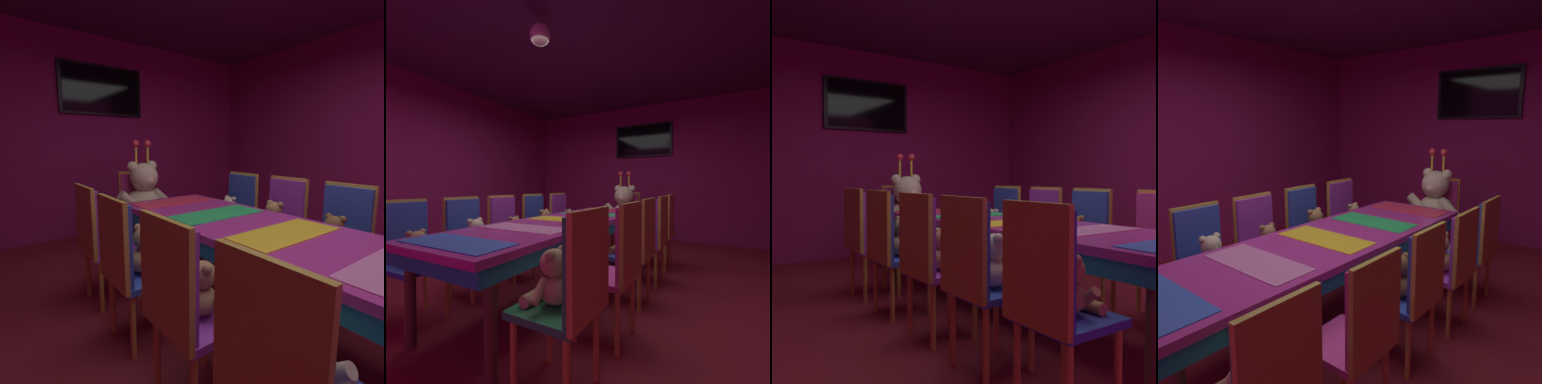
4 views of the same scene
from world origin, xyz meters
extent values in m
plane|color=maroon|center=(0.00, 0.00, 0.00)|extent=(7.90, 7.90, 0.00)
cube|color=#8C1959|center=(0.00, 3.20, 1.40)|extent=(5.20, 0.12, 2.80)
cube|color=#8C1959|center=(-2.60, 0.00, 1.40)|extent=(0.12, 6.40, 2.80)
cube|color=#B22D8C|center=(0.00, 0.00, 0.71)|extent=(0.90, 3.05, 0.05)
cube|color=teal|center=(0.00, 0.00, 0.64)|extent=(0.88, 2.99, 0.10)
cylinder|color=#4C3826|center=(0.38, 1.37, 0.34)|extent=(0.07, 0.07, 0.69)
cylinder|color=#4C3826|center=(-0.38, 1.37, 0.34)|extent=(0.07, 0.07, 0.69)
cube|color=pink|center=(0.00, -0.65, 0.74)|extent=(0.77, 0.32, 0.01)
cube|color=yellow|center=(0.00, 0.00, 0.74)|extent=(0.77, 0.32, 0.01)
cube|color=green|center=(0.00, 0.65, 0.74)|extent=(0.77, 0.32, 0.01)
cube|color=#E52D4C|center=(0.00, 1.30, 0.74)|extent=(0.77, 0.32, 0.01)
cylinder|color=gold|center=(-0.55, -0.99, 0.21)|extent=(0.04, 0.04, 0.42)
cube|color=#2D47B2|center=(-0.71, -0.58, 0.44)|extent=(0.40, 0.40, 0.04)
cube|color=#2D47B2|center=(-0.89, -0.58, 0.71)|extent=(0.05, 0.38, 0.50)
cube|color=gold|center=(-0.91, -0.58, 0.71)|extent=(0.03, 0.41, 0.55)
cylinder|color=gold|center=(-0.55, -0.42, 0.21)|extent=(0.04, 0.04, 0.42)
cylinder|color=gold|center=(-0.55, -0.74, 0.21)|extent=(0.04, 0.04, 0.42)
cylinder|color=gold|center=(-0.87, -0.42, 0.21)|extent=(0.04, 0.04, 0.42)
cylinder|color=gold|center=(-0.87, -0.74, 0.21)|extent=(0.04, 0.04, 0.42)
ellipsoid|color=beige|center=(-0.71, -0.58, 0.55)|extent=(0.20, 0.20, 0.16)
sphere|color=beige|center=(-0.69, -0.58, 0.69)|extent=(0.16, 0.16, 0.16)
sphere|color=#FDDCAD|center=(-0.64, -0.58, 0.68)|extent=(0.06, 0.06, 0.06)
sphere|color=beige|center=(-0.71, -0.52, 0.75)|extent=(0.06, 0.06, 0.06)
sphere|color=beige|center=(-0.71, -0.63, 0.75)|extent=(0.06, 0.06, 0.06)
cylinder|color=beige|center=(-0.67, -0.48, 0.56)|extent=(0.05, 0.14, 0.13)
cylinder|color=beige|center=(-0.67, -0.67, 0.56)|extent=(0.05, 0.14, 0.13)
cylinder|color=beige|center=(-0.58, -0.52, 0.49)|extent=(0.07, 0.15, 0.07)
cylinder|color=beige|center=(-0.58, -0.63, 0.49)|extent=(0.07, 0.15, 0.07)
cube|color=purple|center=(-0.70, -0.02, 0.44)|extent=(0.40, 0.40, 0.04)
cube|color=purple|center=(-0.88, -0.02, 0.71)|extent=(0.05, 0.38, 0.50)
cube|color=gold|center=(-0.91, -0.02, 0.71)|extent=(0.03, 0.41, 0.55)
cylinder|color=gold|center=(-0.54, 0.14, 0.21)|extent=(0.04, 0.04, 0.42)
cylinder|color=gold|center=(-0.54, -0.18, 0.21)|extent=(0.04, 0.04, 0.42)
cylinder|color=gold|center=(-0.86, 0.14, 0.21)|extent=(0.04, 0.04, 0.42)
cylinder|color=gold|center=(-0.86, -0.18, 0.21)|extent=(0.04, 0.04, 0.42)
ellipsoid|color=#9E7247|center=(-0.70, -0.02, 0.54)|extent=(0.17, 0.17, 0.14)
sphere|color=#9E7247|center=(-0.69, -0.02, 0.66)|extent=(0.14, 0.14, 0.14)
sphere|color=tan|center=(-0.64, -0.02, 0.65)|extent=(0.05, 0.05, 0.05)
sphere|color=#9E7247|center=(-0.70, 0.03, 0.72)|extent=(0.05, 0.05, 0.05)
sphere|color=#9E7247|center=(-0.70, -0.07, 0.72)|extent=(0.05, 0.05, 0.05)
cylinder|color=#9E7247|center=(-0.67, 0.07, 0.55)|extent=(0.05, 0.12, 0.12)
cylinder|color=#9E7247|center=(-0.67, -0.11, 0.55)|extent=(0.05, 0.12, 0.12)
cylinder|color=#9E7247|center=(-0.59, 0.03, 0.49)|extent=(0.06, 0.13, 0.06)
cylinder|color=#9E7247|center=(-0.59, -0.07, 0.49)|extent=(0.06, 0.13, 0.06)
cube|color=#2D47B2|center=(-0.71, 0.59, 0.44)|extent=(0.40, 0.40, 0.04)
cube|color=#2D47B2|center=(-0.89, 0.59, 0.71)|extent=(0.05, 0.38, 0.50)
cube|color=gold|center=(-0.91, 0.59, 0.71)|extent=(0.03, 0.41, 0.55)
cylinder|color=gold|center=(-0.55, 0.75, 0.21)|extent=(0.04, 0.04, 0.42)
cylinder|color=gold|center=(-0.55, 0.43, 0.21)|extent=(0.04, 0.04, 0.42)
cylinder|color=gold|center=(-0.87, 0.75, 0.21)|extent=(0.04, 0.04, 0.42)
cylinder|color=gold|center=(-0.87, 0.43, 0.21)|extent=(0.04, 0.04, 0.42)
ellipsoid|color=#9E7247|center=(-0.71, 0.59, 0.55)|extent=(0.20, 0.20, 0.16)
sphere|color=#9E7247|center=(-0.69, 0.59, 0.69)|extent=(0.16, 0.16, 0.16)
sphere|color=tan|center=(-0.63, 0.59, 0.68)|extent=(0.06, 0.06, 0.06)
sphere|color=#9E7247|center=(-0.71, 0.65, 0.75)|extent=(0.06, 0.06, 0.06)
sphere|color=#9E7247|center=(-0.71, 0.53, 0.75)|extent=(0.06, 0.06, 0.06)
cylinder|color=#9E7247|center=(-0.66, 0.69, 0.56)|extent=(0.05, 0.14, 0.13)
cylinder|color=#9E7247|center=(-0.66, 0.49, 0.56)|extent=(0.05, 0.14, 0.13)
cylinder|color=#9E7247|center=(-0.58, 0.64, 0.49)|extent=(0.07, 0.15, 0.07)
cylinder|color=#9E7247|center=(-0.58, 0.53, 0.49)|extent=(0.07, 0.15, 0.07)
cube|color=purple|center=(-0.68, 1.19, 0.44)|extent=(0.40, 0.40, 0.04)
cube|color=purple|center=(-0.86, 1.19, 0.71)|extent=(0.05, 0.38, 0.50)
cube|color=gold|center=(-0.88, 1.19, 0.71)|extent=(0.03, 0.41, 0.55)
cylinder|color=gold|center=(-0.52, 1.35, 0.21)|extent=(0.04, 0.04, 0.42)
cylinder|color=gold|center=(-0.52, 1.03, 0.21)|extent=(0.04, 0.04, 0.42)
cylinder|color=gold|center=(-0.84, 1.35, 0.21)|extent=(0.04, 0.04, 0.42)
cylinder|color=gold|center=(-0.84, 1.03, 0.21)|extent=(0.04, 0.04, 0.42)
ellipsoid|color=tan|center=(-0.68, 1.19, 0.53)|extent=(0.17, 0.17, 0.14)
sphere|color=tan|center=(-0.67, 1.19, 0.66)|extent=(0.14, 0.14, 0.14)
sphere|color=tan|center=(-0.62, 1.19, 0.65)|extent=(0.05, 0.05, 0.05)
sphere|color=tan|center=(-0.68, 1.25, 0.71)|extent=(0.05, 0.05, 0.05)
sphere|color=tan|center=(-0.68, 1.14, 0.71)|extent=(0.05, 0.05, 0.05)
cylinder|color=tan|center=(-0.65, 1.28, 0.55)|extent=(0.05, 0.12, 0.11)
cylinder|color=tan|center=(-0.65, 1.11, 0.55)|extent=(0.05, 0.12, 0.11)
cylinder|color=tan|center=(-0.57, 1.24, 0.49)|extent=(0.06, 0.13, 0.06)
cylinder|color=tan|center=(-0.57, 1.15, 0.49)|extent=(0.06, 0.13, 0.06)
cube|color=#268C4C|center=(0.87, -1.19, 0.71)|extent=(0.05, 0.38, 0.50)
cube|color=gold|center=(0.89, -1.19, 0.71)|extent=(0.03, 0.41, 0.55)
ellipsoid|color=tan|center=(0.69, -1.19, 0.54)|extent=(0.19, 0.19, 0.15)
sphere|color=tan|center=(0.67, -1.19, 0.68)|extent=(0.15, 0.15, 0.15)
sphere|color=tan|center=(0.62, -1.19, 0.67)|extent=(0.06, 0.06, 0.06)
sphere|color=tan|center=(0.69, -1.25, 0.74)|extent=(0.06, 0.06, 0.06)
sphere|color=tan|center=(0.69, -1.14, 0.74)|extent=(0.06, 0.06, 0.06)
cylinder|color=tan|center=(0.65, -1.10, 0.56)|extent=(0.05, 0.14, 0.13)
cylinder|color=tan|center=(0.57, -1.14, 0.49)|extent=(0.07, 0.14, 0.07)
cube|color=#CC338C|center=(0.72, -0.61, 0.44)|extent=(0.40, 0.40, 0.04)
cube|color=#CC338C|center=(0.90, -0.61, 0.71)|extent=(0.05, 0.38, 0.50)
cube|color=gold|center=(0.92, -0.61, 0.71)|extent=(0.03, 0.41, 0.55)
cylinder|color=gold|center=(0.88, -0.45, 0.21)|extent=(0.04, 0.04, 0.42)
cylinder|color=gold|center=(0.56, -0.45, 0.21)|extent=(0.04, 0.04, 0.42)
cylinder|color=gold|center=(0.56, -0.77, 0.21)|extent=(0.04, 0.04, 0.42)
cube|color=#2D47B2|center=(0.68, 0.03, 0.44)|extent=(0.40, 0.40, 0.04)
cube|color=#2D47B2|center=(0.86, 0.03, 0.71)|extent=(0.05, 0.38, 0.50)
cube|color=gold|center=(0.88, 0.03, 0.71)|extent=(0.03, 0.41, 0.55)
cylinder|color=gold|center=(0.84, 0.19, 0.21)|extent=(0.04, 0.04, 0.42)
cylinder|color=gold|center=(0.84, -0.13, 0.21)|extent=(0.04, 0.04, 0.42)
cylinder|color=gold|center=(0.52, 0.19, 0.21)|extent=(0.04, 0.04, 0.42)
cylinder|color=gold|center=(0.52, -0.13, 0.21)|extent=(0.04, 0.04, 0.42)
ellipsoid|color=brown|center=(0.68, 0.03, 0.54)|extent=(0.19, 0.19, 0.15)
sphere|color=brown|center=(0.67, 0.03, 0.68)|extent=(0.15, 0.15, 0.15)
sphere|color=#99663C|center=(0.61, 0.03, 0.67)|extent=(0.06, 0.06, 0.06)
sphere|color=brown|center=(0.68, -0.03, 0.73)|extent=(0.06, 0.06, 0.06)
sphere|color=brown|center=(0.68, 0.08, 0.73)|extent=(0.06, 0.06, 0.06)
cylinder|color=brown|center=(0.64, -0.07, 0.56)|extent=(0.05, 0.13, 0.12)
cylinder|color=brown|center=(0.64, 0.12, 0.56)|extent=(0.05, 0.13, 0.12)
cylinder|color=brown|center=(0.56, -0.02, 0.49)|extent=(0.06, 0.14, 0.06)
cylinder|color=brown|center=(0.56, 0.08, 0.49)|extent=(0.06, 0.14, 0.06)
cube|color=purple|center=(0.70, 0.61, 0.44)|extent=(0.40, 0.40, 0.04)
cube|color=purple|center=(0.88, 0.61, 0.71)|extent=(0.05, 0.38, 0.50)
cube|color=gold|center=(0.90, 0.61, 0.71)|extent=(0.03, 0.41, 0.55)
cylinder|color=gold|center=(0.86, 0.77, 0.21)|extent=(0.04, 0.04, 0.42)
cylinder|color=gold|center=(0.86, 0.45, 0.21)|extent=(0.04, 0.04, 0.42)
cylinder|color=gold|center=(0.54, 0.77, 0.21)|extent=(0.04, 0.04, 0.42)
cylinder|color=gold|center=(0.54, 0.45, 0.21)|extent=(0.04, 0.04, 0.42)
ellipsoid|color=#9E7247|center=(0.70, 0.61, 0.55)|extent=(0.20, 0.20, 0.16)
sphere|color=#9E7247|center=(0.68, 0.61, 0.69)|extent=(0.16, 0.16, 0.16)
sphere|color=tan|center=(0.62, 0.61, 0.68)|extent=(0.06, 0.06, 0.06)
sphere|color=#9E7247|center=(0.70, 0.55, 0.75)|extent=(0.06, 0.06, 0.06)
sphere|color=#9E7247|center=(0.70, 0.67, 0.75)|extent=(0.06, 0.06, 0.06)
cylinder|color=#9E7247|center=(0.66, 0.52, 0.56)|extent=(0.05, 0.14, 0.13)
cylinder|color=#9E7247|center=(0.66, 0.71, 0.56)|extent=(0.05, 0.14, 0.13)
cylinder|color=#9E7247|center=(0.57, 0.56, 0.49)|extent=(0.07, 0.15, 0.07)
cylinder|color=#9E7247|center=(0.57, 0.67, 0.49)|extent=(0.07, 0.15, 0.07)
cube|color=#2D47B2|center=(0.68, 1.20, 0.44)|extent=(0.40, 0.40, 0.04)
cube|color=#2D47B2|center=(0.86, 1.20, 0.71)|extent=(0.05, 0.38, 0.50)
cube|color=gold|center=(0.88, 1.20, 0.71)|extent=(0.03, 0.41, 0.55)
cylinder|color=gold|center=(0.84, 1.36, 0.21)|extent=(0.04, 0.04, 0.42)
cylinder|color=gold|center=(0.84, 1.04, 0.21)|extent=(0.04, 0.04, 0.42)
cylinder|color=gold|center=(0.52, 1.36, 0.21)|extent=(0.04, 0.04, 0.42)
cylinder|color=gold|center=(0.52, 1.04, 0.21)|extent=(0.04, 0.04, 0.42)
ellipsoid|color=beige|center=(0.68, 1.20, 0.54)|extent=(0.17, 0.17, 0.14)
sphere|color=beige|center=(0.67, 1.20, 0.66)|extent=(0.14, 0.14, 0.14)
sphere|color=#FDDCAD|center=(0.62, 1.20, 0.65)|extent=(0.05, 0.05, 0.05)
sphere|color=beige|center=(0.68, 1.14, 0.71)|extent=(0.05, 0.05, 0.05)
sphere|color=beige|center=(0.68, 1.25, 0.71)|extent=(0.05, 0.05, 0.05)
cylinder|color=beige|center=(0.65, 1.11, 0.55)|extent=(0.05, 0.12, 0.12)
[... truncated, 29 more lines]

